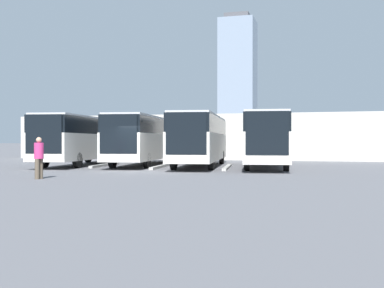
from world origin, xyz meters
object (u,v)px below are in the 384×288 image
bus_0 (266,138)px  bus_1 (200,138)px  pedestrian (39,156)px  bus_3 (83,138)px  bus_2 (145,138)px

bus_0 → bus_1: same height
bus_1 → pedestrian: bearing=62.7°
bus_0 → bus_3: (12.55, 0.40, 0.00)m
bus_0 → bus_3: same height
bus_0 → bus_3: 12.56m
pedestrian → bus_2: bearing=7.4°
bus_3 → bus_1: bearing=173.4°
bus_0 → pedestrian: bus_0 is taller
pedestrian → bus_1: bearing=-12.1°
bus_3 → pedestrian: bearing=101.9°
bus_2 → pedestrian: size_ratio=6.93×
bus_1 → bus_2: bearing=-17.9°
bus_2 → bus_3: 4.28m
bus_1 → bus_3: size_ratio=1.00×
bus_0 → pedestrian: size_ratio=6.93×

